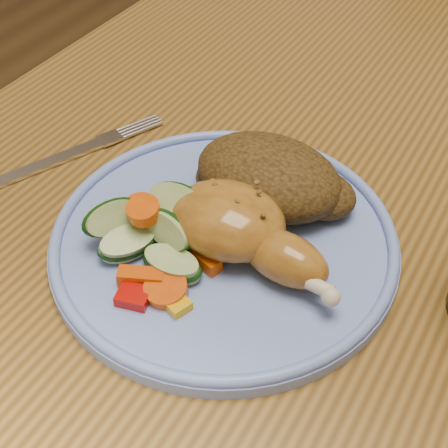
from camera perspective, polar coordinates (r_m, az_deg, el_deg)
name	(u,v)px	position (r m, az deg, el deg)	size (l,w,h in m)	color
dining_table	(341,303)	(0.62, 10.62, -7.15)	(0.90, 1.40, 0.75)	brown
plate	(224,241)	(0.54, 0.00, -1.59)	(0.30, 0.30, 0.01)	#6E89D9
plate_rim	(224,232)	(0.53, 0.00, -0.77)	(0.30, 0.30, 0.01)	#6E89D9
chicken_leg	(241,229)	(0.51, 1.60, -0.45)	(0.16, 0.09, 0.05)	#A66D22
rice_pilaf	(272,179)	(0.56, 4.38, 4.16)	(0.15, 0.10, 0.06)	#4D3513
vegetable_pile	(151,234)	(0.52, -6.65, -0.92)	(0.13, 0.12, 0.06)	#A50A05
fork	(71,154)	(0.66, -13.80, 6.26)	(0.08, 0.16, 0.00)	silver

